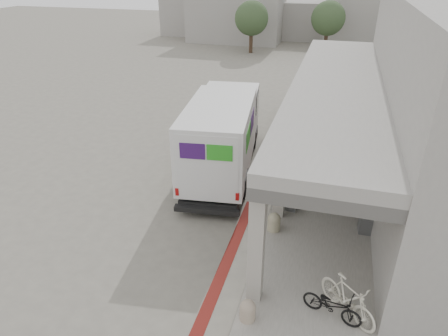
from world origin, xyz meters
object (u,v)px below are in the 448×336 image
(fedex_truck, at_px, (223,134))
(bench, at_px, (296,193))
(bicycle_black, at_px, (332,305))
(bicycle_cream, at_px, (348,298))
(utility_cabinet, at_px, (366,220))

(fedex_truck, distance_m, bench, 3.99)
(bicycle_black, bearing_deg, bench, 34.03)
(bicycle_black, distance_m, bicycle_cream, 0.42)
(fedex_truck, relative_size, bicycle_black, 5.19)
(fedex_truck, relative_size, bench, 4.15)
(bench, distance_m, bicycle_black, 5.47)
(utility_cabinet, height_order, bicycle_black, utility_cabinet)
(bicycle_black, bearing_deg, bicycle_cream, -43.59)
(fedex_truck, relative_size, bicycle_cream, 4.35)
(bench, relative_size, bicycle_cream, 1.05)
(utility_cabinet, height_order, bicycle_cream, bicycle_cream)
(utility_cabinet, relative_size, bicycle_cream, 0.49)
(bicycle_black, height_order, bicycle_cream, bicycle_cream)
(bench, bearing_deg, bicycle_black, -65.50)
(fedex_truck, bearing_deg, bicycle_cream, -59.98)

